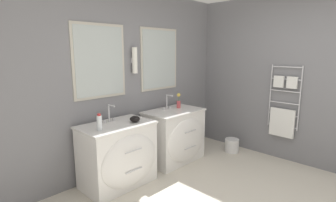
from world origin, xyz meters
TOP-DOWN VIEW (x-y plane):
  - wall_back at (0.00, 2.12)m, footprint 5.44×0.16m
  - wall_right at (1.95, 0.93)m, footprint 0.13×4.13m
  - vanity_left at (-0.43, 1.73)m, footprint 0.93×0.64m
  - vanity_right at (0.65, 1.73)m, footprint 0.93×0.64m
  - faucet_left at (-0.43, 1.90)m, footprint 0.17×0.15m
  - faucet_right at (0.65, 1.90)m, footprint 0.17×0.15m
  - toiletry_bottle at (-0.73, 1.67)m, footprint 0.06×0.06m
  - amenity_bowl at (-0.21, 1.66)m, footprint 0.14×0.14m
  - flower_vase at (0.83, 1.83)m, footprint 0.07×0.07m
  - waste_bin at (1.61, 1.27)m, footprint 0.24×0.24m

SIDE VIEW (x-z plane):
  - waste_bin at x=1.61m, z-range 0.01..0.23m
  - vanity_left at x=-0.43m, z-range 0.01..0.83m
  - vanity_right at x=0.65m, z-range 0.01..0.83m
  - amenity_bowl at x=-0.21m, z-range 0.82..0.90m
  - toiletry_bottle at x=-0.73m, z-range 0.82..1.02m
  - flower_vase at x=0.83m, z-range 0.80..1.05m
  - faucet_left at x=-0.43m, z-range 0.82..1.06m
  - faucet_right at x=0.65m, z-range 0.82..1.06m
  - wall_right at x=1.95m, z-range -0.01..2.59m
  - wall_back at x=0.00m, z-range 0.01..2.61m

